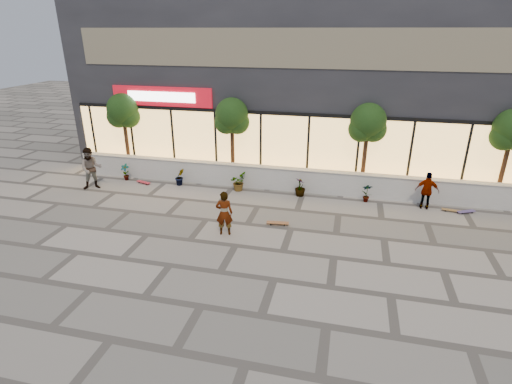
% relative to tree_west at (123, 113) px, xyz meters
% --- Properties ---
extents(ground, '(80.00, 80.00, 0.00)m').
position_rel_tree_west_xyz_m(ground, '(9.00, -7.70, -2.99)').
color(ground, '#9E9589').
rests_on(ground, ground).
extents(planter_wall, '(22.00, 0.42, 1.04)m').
position_rel_tree_west_xyz_m(planter_wall, '(9.00, -0.70, -2.46)').
color(planter_wall, silver).
rests_on(planter_wall, ground).
extents(retail_building, '(24.00, 9.17, 8.50)m').
position_rel_tree_west_xyz_m(retail_building, '(9.00, 4.79, 1.26)').
color(retail_building, '#26262C').
rests_on(retail_building, ground).
extents(shrub_a, '(0.43, 0.29, 0.81)m').
position_rel_tree_west_xyz_m(shrub_a, '(0.50, -1.25, -2.58)').
color(shrub_a, black).
rests_on(shrub_a, ground).
extents(shrub_b, '(0.57, 0.57, 0.81)m').
position_rel_tree_west_xyz_m(shrub_b, '(3.30, -1.25, -2.58)').
color(shrub_b, black).
rests_on(shrub_b, ground).
extents(shrub_c, '(0.68, 0.77, 0.81)m').
position_rel_tree_west_xyz_m(shrub_c, '(6.10, -1.25, -2.58)').
color(shrub_c, black).
rests_on(shrub_c, ground).
extents(shrub_d, '(0.64, 0.64, 0.81)m').
position_rel_tree_west_xyz_m(shrub_d, '(8.90, -1.25, -2.58)').
color(shrub_d, black).
rests_on(shrub_d, ground).
extents(shrub_e, '(0.46, 0.35, 0.81)m').
position_rel_tree_west_xyz_m(shrub_e, '(11.70, -1.25, -2.58)').
color(shrub_e, black).
rests_on(shrub_e, ground).
extents(tree_west, '(1.60, 1.50, 3.92)m').
position_rel_tree_west_xyz_m(tree_west, '(0.00, 0.00, 0.00)').
color(tree_west, '#402916').
rests_on(tree_west, ground).
extents(tree_midwest, '(1.60, 1.50, 3.92)m').
position_rel_tree_west_xyz_m(tree_midwest, '(5.50, 0.00, 0.00)').
color(tree_midwest, '#402916').
rests_on(tree_midwest, ground).
extents(tree_mideast, '(1.60, 1.50, 3.92)m').
position_rel_tree_west_xyz_m(tree_mideast, '(11.50, 0.00, 0.00)').
color(tree_mideast, '#402916').
rests_on(tree_mideast, ground).
extents(tree_east, '(1.60, 1.50, 3.92)m').
position_rel_tree_west_xyz_m(tree_east, '(17.00, 0.00, 0.00)').
color(tree_east, '#402916').
rests_on(tree_east, ground).
extents(skater_center, '(0.66, 0.50, 1.63)m').
position_rel_tree_west_xyz_m(skater_center, '(6.78, -5.36, -2.17)').
color(skater_center, white).
rests_on(skater_center, ground).
extents(skater_left, '(1.17, 1.09, 1.91)m').
position_rel_tree_west_xyz_m(skater_left, '(-0.35, -2.58, -2.03)').
color(skater_left, tan).
rests_on(skater_left, ground).
extents(skater_right_near, '(0.95, 0.50, 1.54)m').
position_rel_tree_west_xyz_m(skater_right_near, '(13.99, -1.40, -2.22)').
color(skater_right_near, white).
rests_on(skater_right_near, ground).
extents(skateboard_center, '(0.85, 0.31, 0.10)m').
position_rel_tree_west_xyz_m(skateboard_center, '(8.47, -4.23, -2.90)').
color(skateboard_center, brown).
rests_on(skateboard_center, ground).
extents(skateboard_left, '(0.78, 0.40, 0.09)m').
position_rel_tree_west_xyz_m(skateboard_left, '(1.55, -1.50, -2.91)').
color(skateboard_left, red).
rests_on(skateboard_left, ground).
extents(skateboard_right_near, '(0.74, 0.27, 0.09)m').
position_rel_tree_west_xyz_m(skateboard_right_near, '(15.00, -1.50, -2.91)').
color(skateboard_right_near, olive).
rests_on(skateboard_right_near, ground).
extents(skateboard_right_far, '(0.75, 0.50, 0.09)m').
position_rel_tree_west_xyz_m(skateboard_right_far, '(15.54, -1.50, -2.91)').
color(skateboard_right_far, '#544177').
rests_on(skateboard_right_far, ground).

